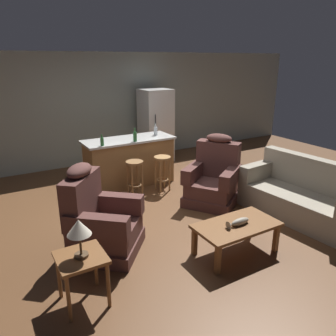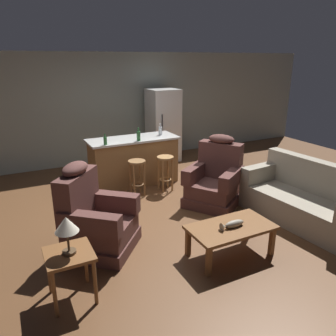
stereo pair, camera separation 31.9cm
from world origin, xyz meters
name	(u,v)px [view 1 (the left image)]	position (x,y,z in m)	size (l,w,h in m)	color
ground_plane	(163,208)	(0.00, 0.00, 0.00)	(12.00, 12.00, 0.00)	brown
back_wall	(98,109)	(0.00, 3.12, 1.30)	(12.00, 0.05, 2.60)	#939E93
coffee_table	(237,228)	(0.16, -1.66, 0.36)	(1.10, 0.60, 0.42)	brown
fish_figurine	(238,222)	(0.15, -1.70, 0.46)	(0.34, 0.10, 0.10)	#4C3823
couch	(303,197)	(1.80, -1.40, 0.34)	(1.01, 1.97, 0.94)	#9E937F
recliner_near_lamp	(100,222)	(-1.35, -0.72, 0.42)	(1.18, 1.18, 1.20)	brown
recliner_near_island	(213,179)	(0.91, -0.21, 0.42)	(1.17, 1.17, 1.20)	brown
end_table	(81,264)	(-1.84, -1.57, 0.46)	(0.48, 0.48, 0.56)	brown
table_lamp	(79,229)	(-1.83, -1.59, 0.87)	(0.24, 0.24, 0.41)	#4C3823
kitchen_island	(130,161)	(0.00, 1.35, 0.48)	(1.80, 0.70, 0.95)	olive
bar_stool_left	(135,172)	(-0.18, 0.72, 0.47)	(0.32, 0.32, 0.68)	olive
bar_stool_right	(162,167)	(0.40, 0.72, 0.47)	(0.32, 0.32, 0.68)	#A87A47
refrigerator	(156,126)	(1.26, 2.55, 0.88)	(0.70, 0.69, 1.76)	white
bottle_tall_green	(102,142)	(-0.64, 1.08, 1.03)	(0.06, 0.06, 0.21)	#2D6B38
bottle_short_amber	(156,131)	(0.61, 1.36, 1.04)	(0.08, 0.08, 0.24)	silver
bottle_wine_dark	(135,136)	(0.02, 1.08, 1.05)	(0.07, 0.07, 0.26)	#2D6B38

